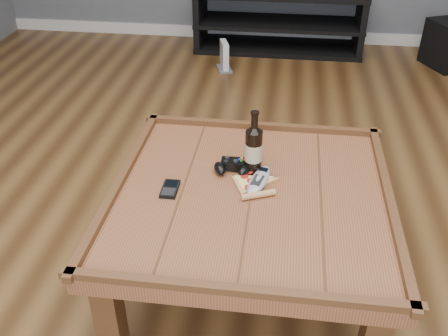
# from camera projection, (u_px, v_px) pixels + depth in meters

# --- Properties ---
(ground) EXTENTS (6.00, 6.00, 0.00)m
(ground) POSITION_uv_depth(u_px,v_px,m) (248.00, 281.00, 2.05)
(ground) COLOR #402712
(ground) RESTS_ON ground
(baseboard) EXTENTS (5.00, 0.02, 0.10)m
(baseboard) POSITION_uv_depth(u_px,v_px,m) (279.00, 35.00, 4.50)
(baseboard) COLOR silver
(baseboard) RESTS_ON ground
(coffee_table) EXTENTS (1.03, 1.03, 0.48)m
(coffee_table) POSITION_uv_depth(u_px,v_px,m) (251.00, 205.00, 1.83)
(coffee_table) COLOR brown
(coffee_table) RESTS_ON ground
(media_console) EXTENTS (1.40, 0.45, 0.50)m
(media_console) POSITION_uv_depth(u_px,v_px,m) (279.00, 21.00, 4.19)
(media_console) COLOR black
(media_console) RESTS_ON ground
(beer_bottle) EXTENTS (0.07, 0.07, 0.25)m
(beer_bottle) POSITION_uv_depth(u_px,v_px,m) (254.00, 148.00, 1.86)
(beer_bottle) COLOR black
(beer_bottle) RESTS_ON coffee_table
(game_controller) EXTENTS (0.16, 0.11, 0.04)m
(game_controller) POSITION_uv_depth(u_px,v_px,m) (233.00, 167.00, 1.90)
(game_controller) COLOR black
(game_controller) RESTS_ON coffee_table
(pizza_slice) EXTENTS (0.22, 0.26, 0.02)m
(pizza_slice) POSITION_uv_depth(u_px,v_px,m) (252.00, 184.00, 1.83)
(pizza_slice) COLOR tan
(pizza_slice) RESTS_ON coffee_table
(smartphone) EXTENTS (0.06, 0.11, 0.01)m
(smartphone) POSITION_uv_depth(u_px,v_px,m) (170.00, 189.00, 1.81)
(smartphone) COLOR black
(smartphone) RESTS_ON coffee_table
(remote_control) EXTENTS (0.11, 0.22, 0.03)m
(remote_control) POSITION_uv_depth(u_px,v_px,m) (259.00, 180.00, 1.84)
(remote_control) COLOR #9BA1A8
(remote_control) RESTS_ON coffee_table
(game_console) EXTENTS (0.15, 0.20, 0.23)m
(game_console) POSITION_uv_depth(u_px,v_px,m) (224.00, 57.00, 3.89)
(game_console) COLOR slate
(game_console) RESTS_ON ground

